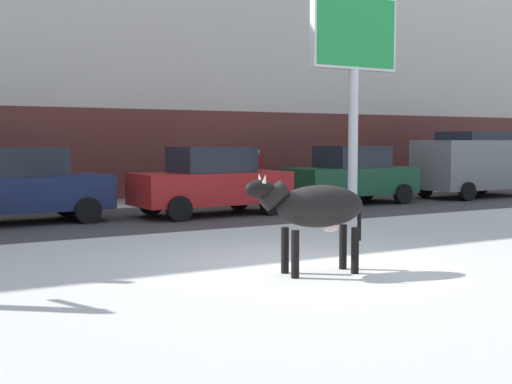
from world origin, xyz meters
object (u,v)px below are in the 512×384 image
object	(u,v)px
pedestrian_near_billboard	(256,174)
car_darkgreen_sedan	(352,175)
billboard	(354,46)
car_grey_van	(476,162)
cow_black	(316,208)
car_red_sedan	(211,182)
car_navy_sedan	(21,186)

from	to	relation	value
pedestrian_near_billboard	car_darkgreen_sedan	bearing A→B (deg)	-50.45
car_darkgreen_sedan	pedestrian_near_billboard	xyz separation A→B (m)	(-2.06, 2.50, -0.03)
billboard	car_grey_van	bearing A→B (deg)	23.43
cow_black	car_darkgreen_sedan	size ratio (longest dim) A/B	0.45
billboard	car_red_sedan	distance (m)	5.15
billboard	car_darkgreen_sedan	size ratio (longest dim) A/B	1.30
billboard	car_darkgreen_sedan	distance (m)	5.76
pedestrian_near_billboard	car_red_sedan	bearing A→B (deg)	-135.17
car_navy_sedan	car_darkgreen_sedan	bearing A→B (deg)	0.35
billboard	car_navy_sedan	xyz separation A→B (m)	(-7.25, 3.62, -3.41)
billboard	pedestrian_near_billboard	xyz separation A→B (m)	(0.76, 6.18, -3.43)
car_navy_sedan	car_grey_van	distance (m)	15.52
car_red_sedan	car_darkgreen_sedan	bearing A→B (deg)	7.54
car_grey_van	cow_black	bearing A→B (deg)	-146.28
car_darkgreen_sedan	pedestrian_near_billboard	distance (m)	3.24
car_navy_sedan	pedestrian_near_billboard	world-z (taller)	car_navy_sedan
billboard	car_navy_sedan	bearing A→B (deg)	153.47
billboard	car_red_sedan	xyz separation A→B (m)	(-2.45, 2.98, -3.41)
cow_black	car_darkgreen_sedan	bearing A→B (deg)	49.56
pedestrian_near_billboard	billboard	bearing A→B (deg)	-97.01
billboard	car_red_sedan	world-z (taller)	billboard
car_grey_van	pedestrian_near_billboard	distance (m)	7.95
car_navy_sedan	car_grey_van	bearing A→B (deg)	-0.15
cow_black	car_grey_van	world-z (taller)	car_grey_van
billboard	pedestrian_near_billboard	bearing A→B (deg)	82.99
billboard	pedestrian_near_billboard	size ratio (longest dim) A/B	3.21
car_navy_sedan	pedestrian_near_billboard	distance (m)	8.41
billboard	cow_black	bearing A→B (deg)	-132.49
cow_black	pedestrian_near_billboard	xyz separation A→B (m)	(5.32, 11.15, -0.11)
cow_black	car_navy_sedan	bearing A→B (deg)	107.42
car_navy_sedan	billboard	bearing A→B (deg)	-26.53
billboard	car_grey_van	xyz separation A→B (m)	(8.26, 3.58, -3.07)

